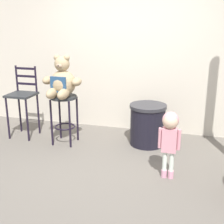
# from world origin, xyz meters

# --- Properties ---
(ground_plane) EXTENTS (24.00, 24.00, 0.00)m
(ground_plane) POSITION_xyz_m (0.00, 0.00, 0.00)
(ground_plane) COLOR #635C54
(building_wall) EXTENTS (7.51, 0.30, 3.73)m
(building_wall) POSITION_xyz_m (0.00, 1.79, 1.86)
(building_wall) COLOR beige
(building_wall) RESTS_ON ground_plane
(bar_stool_with_teddy) EXTENTS (0.41, 0.41, 0.78)m
(bar_stool_with_teddy) POSITION_xyz_m (-0.79, 0.72, 0.56)
(bar_stool_with_teddy) COLOR #272A2C
(bar_stool_with_teddy) RESTS_ON ground_plane
(teddy_bear) EXTENTS (0.62, 0.56, 0.63)m
(teddy_bear) POSITION_xyz_m (-0.79, 0.69, 1.01)
(teddy_bear) COLOR tan
(teddy_bear) RESTS_ON bar_stool_with_teddy
(child_walking) EXTENTS (0.27, 0.22, 0.86)m
(child_walking) POSITION_xyz_m (0.92, 0.02, 0.63)
(child_walking) COLOR pink
(child_walking) RESTS_ON ground_plane
(trash_bin) EXTENTS (0.57, 0.57, 0.65)m
(trash_bin) POSITION_xyz_m (0.49, 1.02, 0.33)
(trash_bin) COLOR black
(trash_bin) RESTS_ON ground_plane
(bar_chair_empty) EXTENTS (0.43, 0.43, 1.18)m
(bar_chair_empty) POSITION_xyz_m (-1.58, 0.83, 0.67)
(bar_chair_empty) COLOR #272A2C
(bar_chair_empty) RESTS_ON ground_plane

